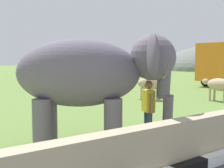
{
  "coord_description": "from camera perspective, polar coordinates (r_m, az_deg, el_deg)",
  "views": [
    {
      "loc": [
        -0.5,
        0.08,
        2.2
      ],
      "look_at": [
        3.44,
        5.67,
        1.6
      ],
      "focal_mm": 44.65,
      "sensor_mm": 36.0,
      "label": 1
    }
  ],
  "objects": [
    {
      "name": "barrier_parapet",
      "position": [
        4.76,
        -1.0,
        -15.9
      ],
      "size": [
        28.0,
        0.36,
        1.0
      ],
      "primitive_type": "cube",
      "color": "tan",
      "rests_on": "ground_plane"
    },
    {
      "name": "elephant",
      "position": [
        7.02,
        -3.84,
        1.98
      ],
      "size": [
        3.95,
        3.56,
        2.83
      ],
      "color": "slate",
      "rests_on": "ground_plane"
    },
    {
      "name": "person_handler",
      "position": [
        7.5,
        7.43,
        -4.81
      ],
      "size": [
        0.37,
        0.62,
        1.66
      ],
      "color": "navy",
      "rests_on": "ground_plane"
    },
    {
      "name": "cow_near",
      "position": [
        15.37,
        7.73,
        0.0
      ],
      "size": [
        1.27,
        1.86,
        1.23
      ],
      "color": "tan",
      "rests_on": "ground_plane"
    },
    {
      "name": "cow_mid",
      "position": [
        15.6,
        21.01,
        -0.21
      ],
      "size": [
        0.73,
        1.91,
        1.23
      ],
      "color": "tan",
      "rests_on": "ground_plane"
    },
    {
      "name": "hill_east",
      "position": [
        66.4,
        21.52,
        2.76
      ],
      "size": [
        30.14,
        24.11,
        11.02
      ],
      "color": "slate",
      "rests_on": "ground_plane"
    }
  ]
}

